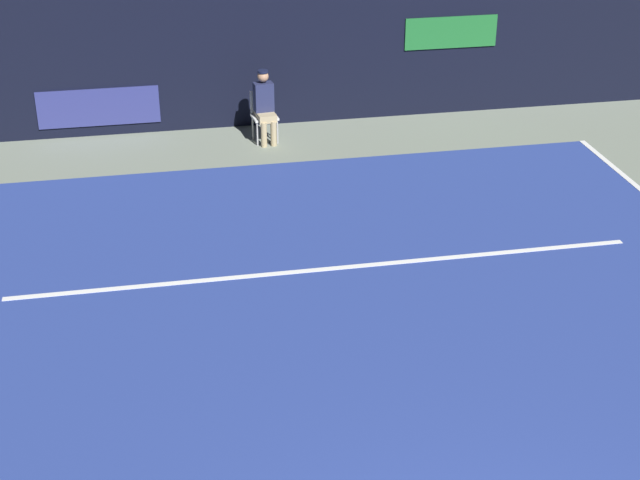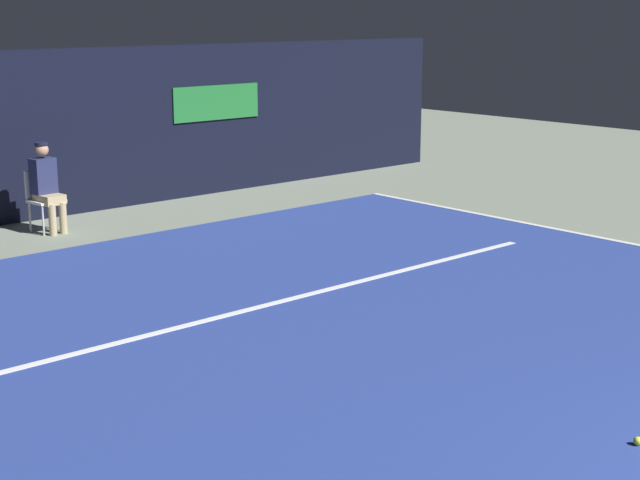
% 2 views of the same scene
% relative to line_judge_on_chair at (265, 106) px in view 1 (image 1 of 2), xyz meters
% --- Properties ---
extents(ground_plane, '(34.59, 34.59, 0.00)m').
position_rel_line_judge_on_chair_xyz_m(ground_plane, '(0.17, -7.10, -0.69)').
color(ground_plane, gray).
extents(court_surface, '(11.10, 11.99, 0.01)m').
position_rel_line_judge_on_chair_xyz_m(court_surface, '(0.17, -7.10, -0.68)').
color(court_surface, navy).
rests_on(court_surface, ground).
extents(line_service, '(8.65, 0.10, 0.01)m').
position_rel_line_judge_on_chair_xyz_m(line_service, '(0.17, -5.01, -0.67)').
color(line_service, white).
rests_on(line_service, court_surface).
extents(back_wall, '(17.73, 0.33, 2.60)m').
position_rel_line_judge_on_chair_xyz_m(back_wall, '(0.16, 1.03, 0.61)').
color(back_wall, black).
rests_on(back_wall, ground).
extents(line_judge_on_chair, '(0.48, 0.56, 1.32)m').
position_rel_line_judge_on_chair_xyz_m(line_judge_on_chair, '(0.00, 0.00, 0.00)').
color(line_judge_on_chair, white).
rests_on(line_judge_on_chair, ground).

